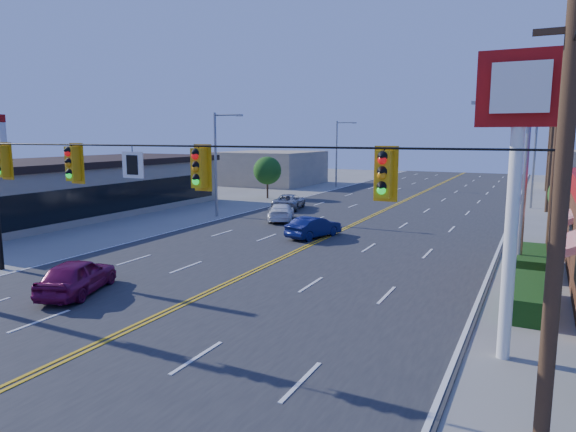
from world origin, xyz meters
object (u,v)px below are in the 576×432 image
at_px(signal_span, 100,183).
at_px(car_white, 281,213).
at_px(car_magenta, 77,278).
at_px(car_silver, 289,202).
at_px(kfc_pylon, 517,144).
at_px(car_blue, 314,228).

xyz_separation_m(signal_span, car_white, (-5.28, 22.12, -4.25)).
distance_m(car_magenta, car_silver, 25.19).
xyz_separation_m(car_magenta, car_white, (-0.81, 19.32, -0.07)).
xyz_separation_m(car_white, car_silver, (-2.13, 5.69, 0.01)).
distance_m(kfc_pylon, car_silver, 30.65).
xyz_separation_m(signal_span, kfc_pylon, (11.12, 4.00, 1.16)).
height_order(car_blue, car_white, car_blue).
bearing_deg(signal_span, car_blue, 91.91).
bearing_deg(car_white, car_magenta, 69.19).
bearing_deg(kfc_pylon, car_white, 132.14).
bearing_deg(car_magenta, car_blue, -125.04).
bearing_deg(kfc_pylon, car_silver, 127.88).
relative_size(car_magenta, car_blue, 1.05).
bearing_deg(car_white, signal_span, 80.21).
relative_size(car_magenta, car_white, 0.95).
bearing_deg(signal_span, car_silver, 104.91).
height_order(car_magenta, car_silver, car_magenta).
height_order(car_white, car_silver, car_silver).
bearing_deg(kfc_pylon, car_magenta, -175.58).
xyz_separation_m(kfc_pylon, car_magenta, (-15.59, -1.21, -5.34)).
xyz_separation_m(signal_span, car_silver, (-7.41, 27.81, -4.24)).
relative_size(car_blue, car_silver, 0.85).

